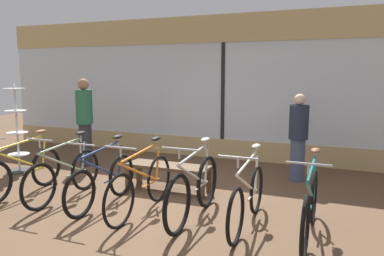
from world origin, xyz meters
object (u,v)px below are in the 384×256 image
Objects in this scene: bicycle_center_left at (103,181)px; bicycle_center at (142,185)px; bicycle_right at (247,198)px; customer_near_rack at (85,120)px; customer_by_window at (298,136)px; bicycle_center_right at (194,189)px; accessory_rack at (18,136)px; display_bench at (168,169)px; bicycle_far_left at (23,172)px; bicycle_left at (65,175)px; bicycle_far_right at (310,207)px.

bicycle_center is (0.67, -0.03, 0.03)m from bicycle_center_left.
bicycle_right is 0.95× the size of customer_near_rack.
bicycle_right is 2.41m from customer_by_window.
bicycle_center_right is 1.03× the size of accessory_rack.
accessory_rack is 3.27m from display_bench.
customer_near_rack is at bearing -172.99° from customer_by_window.
bicycle_center_right is 1.14× the size of customer_by_window.
accessory_rack is at bearing 160.23° from bicycle_center_left.
customer_near_rack reaches higher than accessory_rack.
bicycle_far_left is 1.49m from bicycle_center_left.
accessory_rack reaches higher than bicycle_center_left.
bicycle_far_right is (3.64, -0.03, 0.01)m from bicycle_left.
customer_by_window reaches higher than bicycle_right.
bicycle_center_right is 1.02× the size of bicycle_far_right.
customer_by_window is at bearing 53.37° from bicycle_center.
accessory_rack reaches higher than bicycle_left.
bicycle_right is (0.72, 0.02, -0.03)m from bicycle_center_right.
bicycle_center_left is 2.15m from bicycle_right.
bicycle_center is at bearing -2.65° from bicycle_center_left.
bicycle_center_right is at bearing 0.41° from bicycle_left.
bicycle_far_right is 5.08m from customer_near_rack.
bicycle_right is 0.98× the size of bicycle_far_right.
bicycle_far_left is at bearing -179.25° from bicycle_far_right.
bicycle_right is at bearing 3.48° from bicycle_center.
display_bench is 0.77× the size of customer_near_rack.
bicycle_center is 1.03× the size of accessory_rack.
bicycle_center_right reaches higher than bicycle_right.
bicycle_far_left is 0.99× the size of bicycle_right.
bicycle_left is at bearing 178.11° from bicycle_center_left.
bicycle_center reaches higher than display_bench.
bicycle_far_left is 1.60m from accessory_rack.
bicycle_center_left is at bearing 2.40° from bicycle_far_left.
display_bench is at bearing 60.31° from bicycle_center_left.
bicycle_far_left is at bearing -152.64° from display_bench.
customer_by_window is at bearing 15.63° from accessory_rack.
bicycle_center_right is 0.72m from bicycle_right.
customer_by_window is (5.16, 1.44, 0.11)m from accessory_rack.
bicycle_far_right is 1.02× the size of accessory_rack.
bicycle_far_left is 0.99× the size of accessory_rack.
bicycle_center is 1.04m from display_bench.
bicycle_center is 1.27× the size of display_bench.
bicycle_far_right is at bearing 0.67° from bicycle_center.
bicycle_center_right is (0.76, 0.07, 0.01)m from bicycle_center.
bicycle_center is at bearing -16.53° from accessory_rack.
bicycle_center_left is (0.73, -0.02, -0.01)m from bicycle_left.
bicycle_left is 1.39m from bicycle_center.
bicycle_left is 3.64m from bicycle_far_right.
bicycle_center_right is 1.29m from display_bench.
display_bench is 2.58m from customer_near_rack.
bicycle_left is at bearing -143.40° from customer_by_window.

